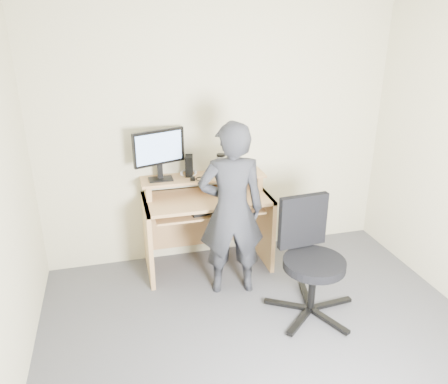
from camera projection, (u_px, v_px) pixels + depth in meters
name	position (u px, v px, depth m)	size (l,w,h in m)	color
ground	(279.00, 363.00, 3.17)	(3.50, 3.50, 0.00)	#525357
back_wall	(219.00, 137.00, 4.27)	(3.50, 0.02, 2.50)	beige
desk	(205.00, 213.00, 4.29)	(1.20, 0.60, 0.91)	tan
monitor	(159.00, 151.00, 4.00)	(0.49, 0.21, 0.48)	black
external_drive	(189.00, 166.00, 4.19)	(0.07, 0.13, 0.20)	black
travel_mug	(221.00, 165.00, 4.23)	(0.08, 0.08, 0.18)	#BBBBC0
smartphone	(242.00, 173.00, 4.29)	(0.07, 0.13, 0.01)	black
charger	(192.00, 179.00, 4.09)	(0.04, 0.04, 0.04)	black
headphones	(188.00, 173.00, 4.26)	(0.16, 0.16, 0.02)	silver
keyboard	(213.00, 208.00, 4.10)	(0.46, 0.18, 0.03)	black
mouse	(240.00, 196.00, 4.12)	(0.10, 0.06, 0.04)	black
office_chair	(310.00, 254.00, 3.59)	(0.75, 0.77, 0.97)	black
person	(231.00, 210.00, 3.76)	(0.57, 0.38, 1.58)	black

